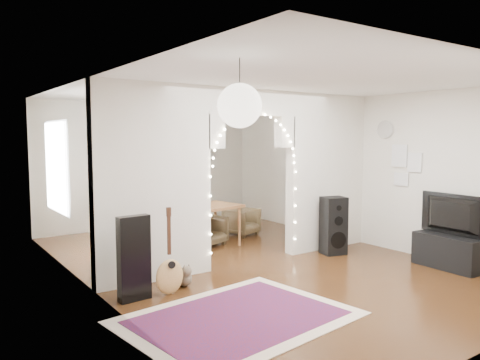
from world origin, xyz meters
TOP-DOWN VIEW (x-y plane):
  - floor at (0.00, 0.00)m, footprint 7.50×7.50m
  - ceiling at (0.00, 0.00)m, footprint 5.00×7.50m
  - wall_back at (0.00, 3.75)m, footprint 5.00×0.02m
  - wall_left at (-2.50, 0.00)m, footprint 0.02×7.50m
  - wall_right at (2.50, 0.00)m, footprint 0.02×7.50m
  - divider_wall at (0.00, 0.00)m, footprint 5.00×0.20m
  - fairy_lights at (0.00, -0.13)m, footprint 1.64×0.04m
  - window at (-2.47, 1.80)m, footprint 0.04×1.20m
  - wall_clock at (2.48, -0.60)m, footprint 0.03×0.31m
  - picture_frames at (2.48, -1.00)m, footprint 0.02×0.50m
  - paper_lantern at (-1.90, -2.40)m, footprint 0.40×0.40m
  - ceiling_fan at (0.00, 2.00)m, footprint 1.10×1.10m
  - area_rug at (-1.50, -1.80)m, footprint 2.60×2.07m
  - guitar_case at (-2.20, -0.62)m, footprint 0.40×0.16m
  - acoustic_guitar at (-1.76, -0.67)m, footprint 0.39×0.18m
  - tabby_cat at (-1.46, -0.47)m, footprint 0.25×0.49m
  - floor_speaker at (1.42, -0.42)m, footprint 0.45×0.41m
  - media_console at (2.20, -2.01)m, footprint 0.45×1.02m
  - tv at (2.20, -2.01)m, footprint 0.19×1.08m
  - bookcase at (-0.69, 2.21)m, footprint 1.59×0.49m
  - dining_table at (-0.10, 1.21)m, footprint 1.32×1.00m
  - flower_vase at (-0.10, 1.21)m, footprint 0.21×0.21m
  - dining_chair_left at (0.02, 1.37)m, footprint 0.72×0.73m
  - dining_chair_right at (1.05, 1.73)m, footprint 0.74×0.75m

SIDE VIEW (x-z plane):
  - floor at x=0.00m, z-range 0.00..0.00m
  - area_rug at x=-1.50m, z-range 0.00..0.02m
  - tabby_cat at x=-1.46m, z-range -0.03..0.29m
  - media_console at x=2.20m, z-range 0.00..0.50m
  - dining_chair_left at x=0.02m, z-range 0.00..0.53m
  - dining_chair_right at x=1.05m, z-range 0.00..0.54m
  - acoustic_guitar at x=-1.76m, z-range -0.06..0.88m
  - floor_speaker at x=1.42m, z-range 0.00..0.97m
  - guitar_case at x=-2.20m, z-range 0.00..1.04m
  - dining_table at x=-0.10m, z-range 0.30..1.06m
  - bookcase at x=-0.69m, z-range 0.00..1.61m
  - tv at x=2.20m, z-range 0.50..1.12m
  - flower_vase at x=-0.10m, z-range 0.76..0.95m
  - wall_back at x=0.00m, z-range 0.00..2.70m
  - wall_left at x=-2.50m, z-range 0.00..2.70m
  - wall_right at x=2.50m, z-range 0.00..2.70m
  - divider_wall at x=0.00m, z-range 0.07..2.77m
  - window at x=-2.47m, z-range 0.80..2.20m
  - picture_frames at x=2.48m, z-range 1.15..1.85m
  - fairy_lights at x=0.00m, z-range 0.75..2.35m
  - wall_clock at x=2.48m, z-range 1.95..2.25m
  - paper_lantern at x=-1.90m, z-range 2.05..2.45m
  - ceiling_fan at x=0.00m, z-range 2.25..2.55m
  - ceiling at x=0.00m, z-range 2.69..2.71m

